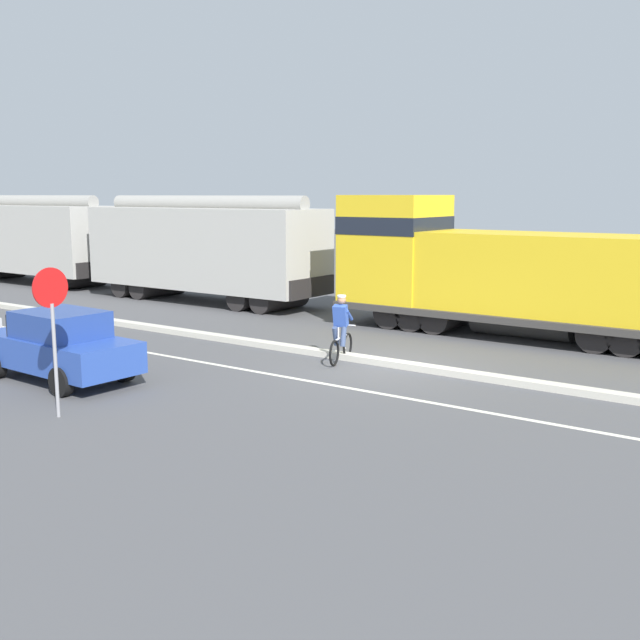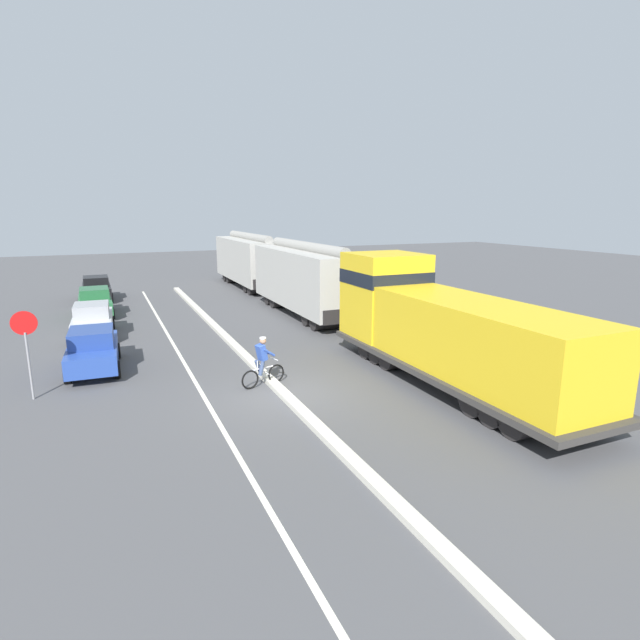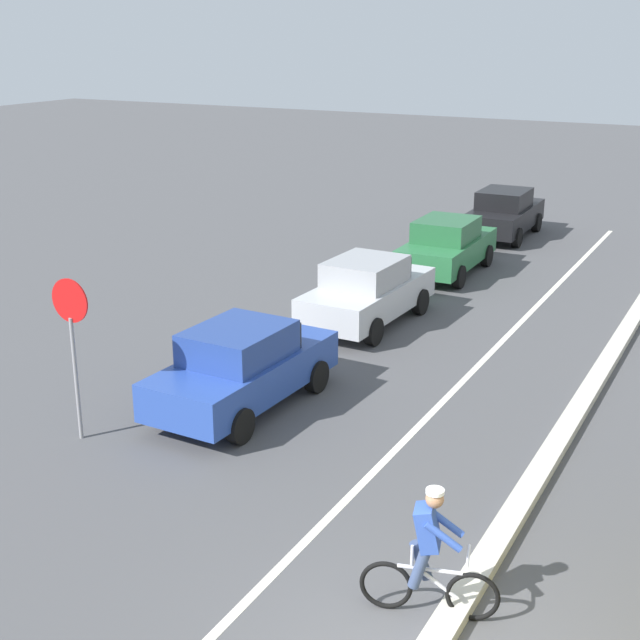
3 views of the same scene
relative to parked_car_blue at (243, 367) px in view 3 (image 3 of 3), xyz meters
The scene contains 8 objects.
median_curb 5.73m from the parked_car_blue, ahead, with size 0.36×36.00×0.16m, color beige.
lane_stripe 3.42m from the parked_car_blue, 12.87° to the left, with size 0.14×36.00×0.01m, color silver.
parked_car_blue is the anchor object (origin of this frame).
parked_car_silver 5.56m from the parked_car_blue, 90.31° to the left, with size 1.94×4.25×1.62m.
parked_car_green 10.75m from the parked_car_blue, 89.62° to the left, with size 1.89×4.23×1.62m.
parked_car_black 16.10m from the parked_car_blue, 89.43° to the left, with size 1.89×4.23×1.62m.
cyclist 6.78m from the parked_car_blue, 38.41° to the right, with size 1.67×0.60×1.71m.
stop_sign 3.25m from the parked_car_blue, 126.53° to the right, with size 0.76×0.08×2.88m.
Camera 3 is at (2.81, -7.70, 6.85)m, focal length 50.00 mm.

